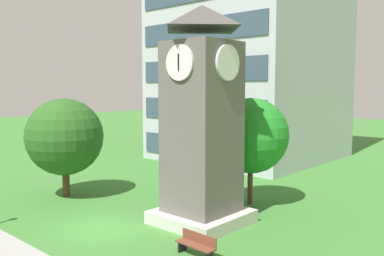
{
  "coord_description": "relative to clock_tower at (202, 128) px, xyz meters",
  "views": [
    {
      "loc": [
        15.81,
        -11.01,
        6.51
      ],
      "look_at": [
        1.54,
        4.77,
        4.46
      ],
      "focal_mm": 38.46,
      "sensor_mm": 36.0,
      "label": 1
    }
  ],
  "objects": [
    {
      "name": "ground_plane",
      "position": [
        -3.08,
        -3.76,
        -4.64
      ],
      "size": [
        160.0,
        160.0,
        0.0
      ],
      "primitive_type": "plane",
      "color": "#3D7A33"
    },
    {
      "name": "kerb_strip",
      "position": [
        -3.08,
        -7.82,
        -4.63
      ],
      "size": [
        120.0,
        1.6,
        0.01
      ],
      "primitive_type": "cube",
      "color": "#9E9E99",
      "rests_on": "ground"
    },
    {
      "name": "office_building",
      "position": [
        -9.38,
        17.89,
        8.16
      ],
      "size": [
        14.04,
        14.79,
        25.6
      ],
      "color": "#B7BCC6",
      "rests_on": "ground"
    },
    {
      "name": "clock_tower",
      "position": [
        0.0,
        0.0,
        0.0
      ],
      "size": [
        3.94,
        3.94,
        10.38
      ],
      "color": "#605B56",
      "rests_on": "ground"
    },
    {
      "name": "park_bench",
      "position": [
        2.48,
        -3.18,
        -4.18
      ],
      "size": [
        1.82,
        0.57,
        0.88
      ],
      "color": "brown",
      "rests_on": "ground"
    },
    {
      "name": "tree_by_building",
      "position": [
        -9.32,
        -1.77,
        -1.01
      ],
      "size": [
        4.6,
        4.6,
        5.93
      ],
      "color": "#513823",
      "rests_on": "ground"
    },
    {
      "name": "tree_near_tower",
      "position": [
        -0.1,
        4.3,
        -0.74
      ],
      "size": [
        4.22,
        4.22,
        6.01
      ],
      "color": "#513823",
      "rests_on": "ground"
    }
  ]
}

